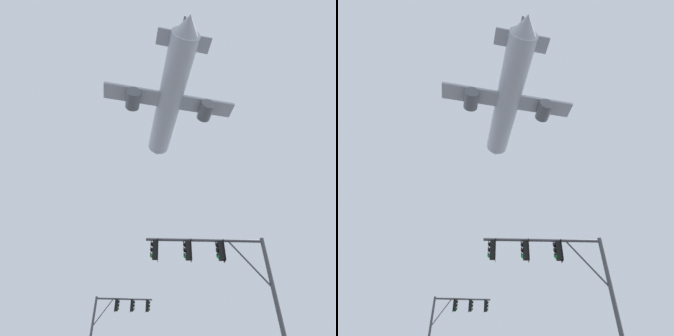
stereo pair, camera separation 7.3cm
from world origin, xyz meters
TOP-DOWN VIEW (x-y plane):
  - signal_pole_near at (3.47, 7.03)m, footprint 6.00×0.50m
  - signal_pole_far at (-3.16, 20.23)m, footprint 5.06×0.66m
  - airplane at (1.64, 22.56)m, footprint 22.16×28.68m

SIDE VIEW (x-z plane):
  - signal_pole_far at x=-3.16m, z-range 1.76..8.37m
  - signal_pole_near at x=3.47m, z-range 1.84..8.61m
  - airplane at x=1.64m, z-range 33.83..41.64m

